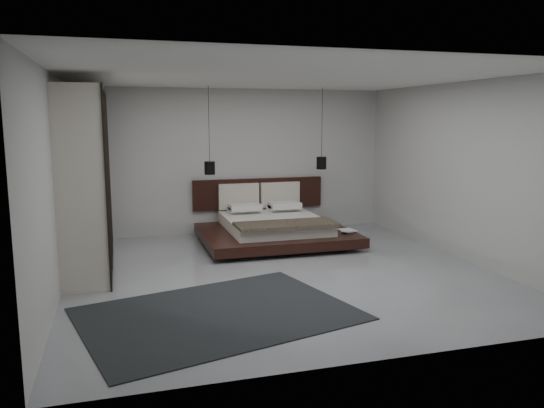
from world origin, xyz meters
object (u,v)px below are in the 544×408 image
object	(u,v)px
bed	(273,227)
pendant_right	(321,163)
rug	(218,314)
lattice_screen	(74,173)
wardrobe	(86,180)
pendant_left	(210,168)

from	to	relation	value
bed	pendant_right	bearing A→B (deg)	20.31
rug	lattice_screen	bearing A→B (deg)	114.34
pendant_right	rug	world-z (taller)	pendant_right
bed	wardrobe	world-z (taller)	wardrobe
lattice_screen	pendant_left	distance (m)	2.32
pendant_left	pendant_right	size ratio (longest dim) A/B	1.03
lattice_screen	pendant_right	xyz separation A→B (m)	(4.48, -0.14, 0.09)
lattice_screen	pendant_left	bearing A→B (deg)	-3.36
lattice_screen	pendant_right	world-z (taller)	pendant_right
pendant_right	lattice_screen	bearing A→B (deg)	178.26
lattice_screen	bed	xyz separation A→B (m)	(3.39, -0.54, -1.02)
bed	pendant_left	xyz separation A→B (m)	(-1.08, 0.40, 1.07)
pendant_left	wardrobe	size ratio (longest dim) A/B	0.58
bed	pendant_left	world-z (taller)	pendant_left
lattice_screen	bed	bearing A→B (deg)	-8.97
pendant_left	pendant_right	xyz separation A→B (m)	(2.16, 0.00, 0.04)
pendant_right	bed	bearing A→B (deg)	-159.69
lattice_screen	bed	world-z (taller)	lattice_screen
wardrobe	rug	size ratio (longest dim) A/B	0.91
pendant_left	wardrobe	xyz separation A→B (m)	(-2.06, -1.20, -0.02)
pendant_left	wardrobe	bearing A→B (deg)	-149.86
lattice_screen	wardrobe	bearing A→B (deg)	-79.31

